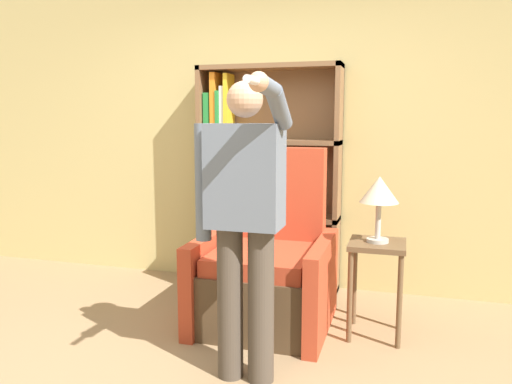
{
  "coord_description": "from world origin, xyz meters",
  "views": [
    {
      "loc": [
        1.18,
        -2.34,
        1.5
      ],
      "look_at": [
        0.3,
        0.65,
        1.04
      ],
      "focal_mm": 35.0,
      "sensor_mm": 36.0,
      "label": 1
    }
  ],
  "objects_px": {
    "bookcase": "(255,180)",
    "table_lamp": "(379,192)",
    "armchair": "(267,271)",
    "person_standing": "(244,215)",
    "side_table": "(377,263)"
  },
  "relations": [
    {
      "from": "person_standing",
      "to": "table_lamp",
      "type": "distance_m",
      "value": 1.08
    },
    {
      "from": "armchair",
      "to": "person_standing",
      "type": "xyz_separation_m",
      "value": [
        0.1,
        -0.85,
        0.59
      ]
    },
    {
      "from": "armchair",
      "to": "side_table",
      "type": "height_order",
      "value": "armchair"
    },
    {
      "from": "bookcase",
      "to": "side_table",
      "type": "height_order",
      "value": "bookcase"
    },
    {
      "from": "armchair",
      "to": "person_standing",
      "type": "height_order",
      "value": "person_standing"
    },
    {
      "from": "table_lamp",
      "to": "armchair",
      "type": "bearing_deg",
      "value": 177.83
    },
    {
      "from": "armchair",
      "to": "table_lamp",
      "type": "bearing_deg",
      "value": -2.17
    },
    {
      "from": "person_standing",
      "to": "side_table",
      "type": "distance_m",
      "value": 1.17
    },
    {
      "from": "bookcase",
      "to": "table_lamp",
      "type": "distance_m",
      "value": 1.37
    },
    {
      "from": "table_lamp",
      "to": "person_standing",
      "type": "bearing_deg",
      "value": -129.94
    },
    {
      "from": "armchair",
      "to": "person_standing",
      "type": "relative_size",
      "value": 0.75
    },
    {
      "from": "bookcase",
      "to": "person_standing",
      "type": "distance_m",
      "value": 1.68
    },
    {
      "from": "bookcase",
      "to": "side_table",
      "type": "distance_m",
      "value": 1.44
    },
    {
      "from": "armchair",
      "to": "person_standing",
      "type": "bearing_deg",
      "value": -83.5
    },
    {
      "from": "side_table",
      "to": "table_lamp",
      "type": "distance_m",
      "value": 0.49
    }
  ]
}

